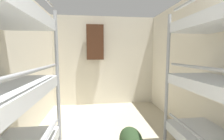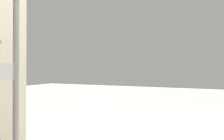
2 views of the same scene
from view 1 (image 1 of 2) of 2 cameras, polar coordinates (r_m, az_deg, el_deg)
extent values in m
cube|color=beige|center=(2.47, 36.05, 0.39)|extent=(0.06, 4.70, 2.40)
cube|color=beige|center=(4.13, -2.97, 3.39)|extent=(2.86, 0.06, 2.40)
cylinder|color=gray|center=(2.08, -19.90, -6.18)|extent=(0.04, 0.04, 1.93)
cylinder|color=gray|center=(1.14, -31.28, -1.37)|extent=(0.03, 1.65, 0.03)
cylinder|color=gray|center=(2.27, 20.19, -5.19)|extent=(0.04, 0.04, 1.93)
ellipsoid|color=#23381E|center=(2.39, 7.17, -24.90)|extent=(0.33, 0.47, 0.33)
cube|color=#472819|center=(3.98, -6.45, 10.43)|extent=(0.44, 0.12, 0.90)
camera|label=2|loc=(1.08, -15.85, -11.90)|focal=28.00mm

